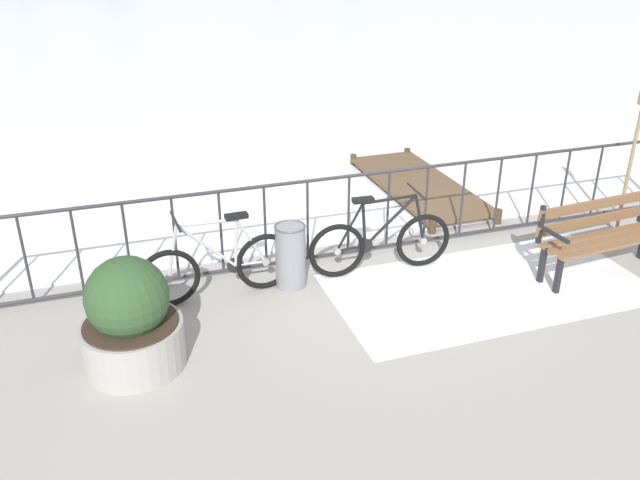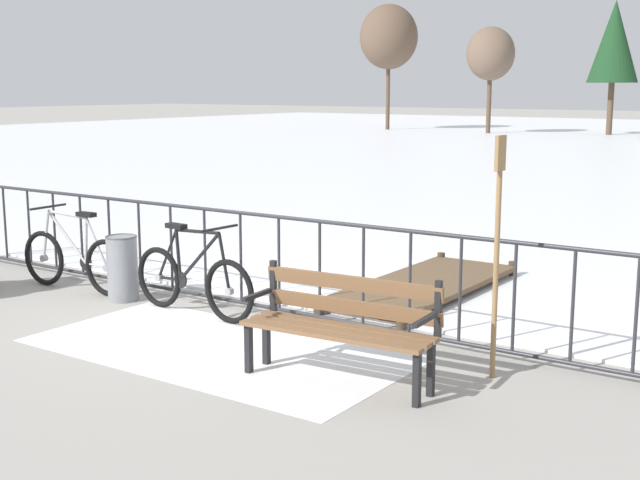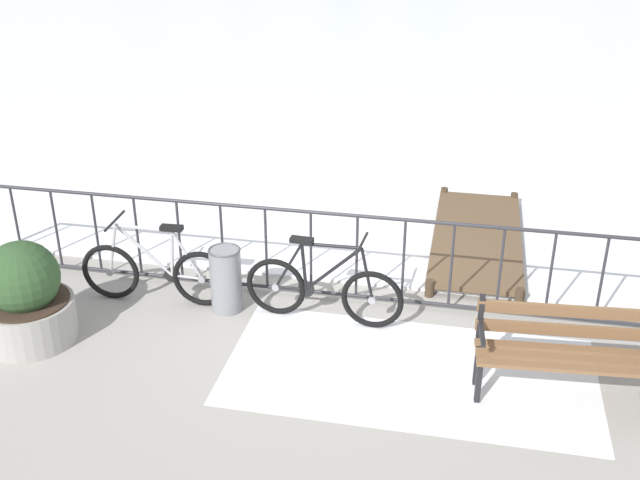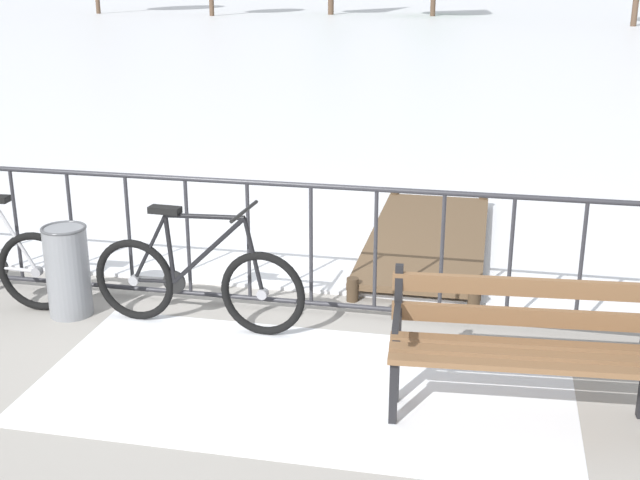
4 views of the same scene
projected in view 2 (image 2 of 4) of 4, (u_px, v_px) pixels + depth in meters
The scene contains 12 objects.
ground_plane at pixel (224, 306), 9.24m from camera, with size 160.00×160.00×0.00m, color #9E9991.
snow_patch at pixel (218, 349), 7.72m from camera, with size 3.53×1.78×0.01m, color white.
railing_fence at pixel (223, 256), 9.14m from camera, with size 9.06×0.06×1.07m.
bicycle_near_railing at pixel (193, 280), 8.82m from camera, with size 1.71×0.52×0.97m.
bicycle_second at pixel (75, 260), 9.88m from camera, with size 1.71×0.52×0.97m.
park_bench at pixel (342, 319), 6.82m from camera, with size 1.63×0.60×0.89m.
trash_bin at pixel (122, 268), 9.44m from camera, with size 0.35×0.35×0.73m.
oar_upright at pixel (497, 241), 6.78m from camera, with size 0.04×0.16×1.98m.
wooden_dock at pixel (424, 284), 9.75m from camera, with size 1.10×2.94×0.20m.
tree_centre at pixel (491, 54), 42.15m from camera, with size 2.39×2.39×5.28m.
tree_east_mid at pixel (614, 42), 40.73m from camera, with size 2.41×2.41×6.43m.
tree_far_east at pixel (389, 37), 45.76m from camera, with size 3.14×3.14×6.72m.
Camera 2 is at (5.95, -6.78, 2.36)m, focal length 47.69 mm.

